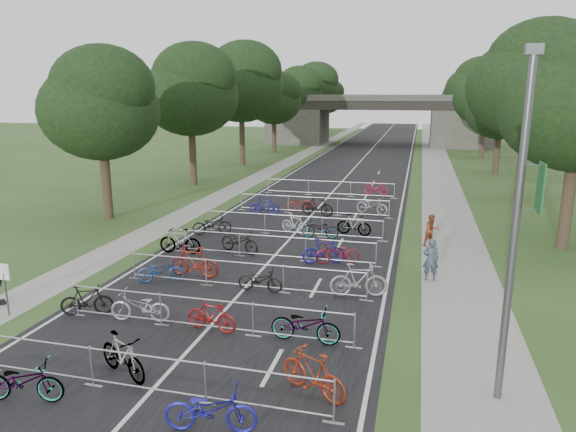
% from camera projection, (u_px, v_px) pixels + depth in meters
% --- Properties ---
extents(ground, '(200.00, 200.00, 0.00)m').
position_uv_depth(ground, '(148.00, 395.00, 12.60)').
color(ground, '#304F22').
rests_on(ground, ground).
extents(road, '(11.00, 140.00, 0.01)m').
position_uv_depth(road, '(365.00, 157.00, 59.71)').
color(road, black).
rests_on(road, ground).
extents(sidewalk_right, '(3.00, 140.00, 0.01)m').
position_uv_depth(sidewalk_right, '(436.00, 159.00, 57.79)').
color(sidewalk_right, gray).
rests_on(sidewalk_right, ground).
extents(sidewalk_left, '(2.00, 140.00, 0.01)m').
position_uv_depth(sidewalk_left, '(302.00, 155.00, 61.51)').
color(sidewalk_left, gray).
rests_on(sidewalk_left, ground).
extents(lane_markings, '(0.12, 140.00, 0.00)m').
position_uv_depth(lane_markings, '(365.00, 157.00, 59.71)').
color(lane_markings, silver).
rests_on(lane_markings, ground).
extents(overpass_bridge, '(31.00, 8.00, 7.05)m').
position_uv_depth(overpass_bridge, '(377.00, 120.00, 73.02)').
color(overpass_bridge, '#41403A').
rests_on(overpass_bridge, ground).
extents(lamppost, '(0.61, 0.65, 8.21)m').
position_uv_depth(lamppost, '(517.00, 228.00, 11.48)').
color(lamppost, '#4C4C51').
rests_on(lamppost, ground).
extents(park_sign, '(0.45, 0.06, 1.83)m').
position_uv_depth(park_sign, '(4.00, 280.00, 16.76)').
color(park_sign, '#4C4C51').
rests_on(park_sign, ground).
extents(tree_left_0, '(6.72, 6.72, 10.25)m').
position_uv_depth(tree_left_0, '(101.00, 106.00, 28.83)').
color(tree_left_0, '#33261C').
rests_on(tree_left_0, ground).
extents(tree_left_1, '(7.56, 7.56, 11.53)m').
position_uv_depth(tree_left_1, '(191.00, 92.00, 39.95)').
color(tree_left_1, '#33261C').
rests_on(tree_left_1, ground).
extents(tree_right_1, '(8.18, 8.18, 12.47)m').
position_uv_depth(tree_right_1, '(532.00, 83.00, 33.92)').
color(tree_right_1, '#33261C').
rests_on(tree_right_1, ground).
extents(tree_left_2, '(8.40, 8.40, 12.81)m').
position_uv_depth(tree_left_2, '(242.00, 84.00, 51.07)').
color(tree_left_2, '#33261C').
rests_on(tree_left_2, ground).
extents(tree_right_2, '(6.16, 6.16, 9.39)m').
position_uv_depth(tree_right_2, '(502.00, 108.00, 45.68)').
color(tree_right_2, '#33261C').
rests_on(tree_right_2, ground).
extents(tree_left_3, '(6.72, 6.72, 10.25)m').
position_uv_depth(tree_left_3, '(275.00, 99.00, 62.75)').
color(tree_left_3, '#33261C').
rests_on(tree_left_3, ground).
extents(tree_right_3, '(7.17, 7.17, 10.93)m').
position_uv_depth(tree_right_3, '(487.00, 96.00, 56.76)').
color(tree_right_3, '#33261C').
rests_on(tree_right_3, ground).
extents(tree_left_4, '(7.56, 7.56, 11.53)m').
position_uv_depth(tree_left_4, '(297.00, 93.00, 73.87)').
color(tree_left_4, '#33261C').
rests_on(tree_left_4, ground).
extents(tree_right_4, '(8.18, 8.18, 12.47)m').
position_uv_depth(tree_right_4, '(477.00, 88.00, 67.84)').
color(tree_right_4, '#33261C').
rests_on(tree_right_4, ground).
extents(tree_left_5, '(8.40, 8.40, 12.81)m').
position_uv_depth(tree_left_5, '(314.00, 88.00, 84.99)').
color(tree_left_5, '#33261C').
rests_on(tree_left_5, ground).
extents(tree_right_5, '(6.16, 6.16, 9.39)m').
position_uv_depth(tree_right_5, '(468.00, 102.00, 79.61)').
color(tree_right_5, '#33261C').
rests_on(tree_right_5, ground).
extents(tree_left_6, '(6.72, 6.72, 10.25)m').
position_uv_depth(tree_left_6, '(326.00, 97.00, 96.68)').
color(tree_left_6, '#33261C').
rests_on(tree_left_6, ground).
extents(tree_right_6, '(7.17, 7.17, 10.93)m').
position_uv_depth(tree_right_6, '(463.00, 95.00, 90.69)').
color(tree_right_6, '#33261C').
rests_on(tree_right_6, ground).
extents(barrier_row_0, '(9.70, 0.08, 1.10)m').
position_uv_depth(barrier_row_0, '(147.00, 375.00, 12.47)').
color(barrier_row_0, '#ADB0B5').
rests_on(barrier_row_0, ground).
extents(barrier_row_1, '(9.70, 0.08, 1.10)m').
position_uv_depth(barrier_row_1, '(206.00, 315.00, 15.86)').
color(barrier_row_1, '#ADB0B5').
rests_on(barrier_row_1, ground).
extents(barrier_row_2, '(9.70, 0.08, 1.10)m').
position_uv_depth(barrier_row_2, '(244.00, 276.00, 19.25)').
color(barrier_row_2, '#ADB0B5').
rests_on(barrier_row_2, ground).
extents(barrier_row_3, '(9.70, 0.08, 1.10)m').
position_uv_depth(barrier_row_3, '(272.00, 247.00, 22.83)').
color(barrier_row_3, '#ADB0B5').
rests_on(barrier_row_3, ground).
extents(barrier_row_4, '(9.70, 0.08, 1.10)m').
position_uv_depth(barrier_row_4, '(293.00, 225.00, 26.60)').
color(barrier_row_4, '#ADB0B5').
rests_on(barrier_row_4, ground).
extents(barrier_row_5, '(9.70, 0.08, 1.10)m').
position_uv_depth(barrier_row_5, '(313.00, 205.00, 31.32)').
color(barrier_row_5, '#ADB0B5').
rests_on(barrier_row_5, ground).
extents(barrier_row_6, '(9.70, 0.08, 1.10)m').
position_uv_depth(barrier_row_6, '(329.00, 188.00, 36.97)').
color(barrier_row_6, '#ADB0B5').
rests_on(barrier_row_6, ground).
extents(bike_0, '(2.10, 1.05, 1.05)m').
position_uv_depth(bike_0, '(23.00, 381.00, 12.22)').
color(bike_0, '#ADB0B5').
rests_on(bike_0, ground).
extents(bike_1, '(1.99, 1.36, 1.17)m').
position_uv_depth(bike_1, '(123.00, 356.00, 13.27)').
color(bike_1, '#ADB0B5').
rests_on(bike_1, ground).
extents(bike_2, '(2.15, 1.07, 1.08)m').
position_uv_depth(bike_2, '(211.00, 410.00, 11.10)').
color(bike_2, '#1F1B97').
rests_on(bike_2, ground).
extents(bike_3, '(2.01, 1.42, 1.19)m').
position_uv_depth(bike_3, '(313.00, 373.00, 12.44)').
color(bike_3, maroon).
rests_on(bike_3, ground).
extents(bike_4, '(1.78, 1.07, 1.04)m').
position_uv_depth(bike_4, '(87.00, 300.00, 17.01)').
color(bike_4, black).
rests_on(bike_4, ground).
extents(bike_5, '(2.04, 0.96, 1.03)m').
position_uv_depth(bike_5, '(140.00, 307.00, 16.52)').
color(bike_5, '#9E9FA5').
rests_on(bike_5, ground).
extents(bike_6, '(1.76, 0.73, 1.03)m').
position_uv_depth(bike_6, '(211.00, 316.00, 15.84)').
color(bike_6, maroon).
rests_on(bike_6, ground).
extents(bike_7, '(2.14, 0.81, 1.11)m').
position_uv_depth(bike_7, '(305.00, 325.00, 15.12)').
color(bike_7, '#ADB0B5').
rests_on(bike_7, ground).
extents(bike_8, '(1.90, 1.27, 0.94)m').
position_uv_depth(bike_8, '(161.00, 271.00, 20.01)').
color(bike_8, navy).
rests_on(bike_8, ground).
extents(bike_9, '(2.11, 0.63, 1.26)m').
position_uv_depth(bike_9, '(194.00, 262.00, 20.55)').
color(bike_9, maroon).
rests_on(bike_9, ground).
extents(bike_10, '(1.72, 0.63, 0.90)m').
position_uv_depth(bike_10, '(260.00, 280.00, 19.05)').
color(bike_10, black).
rests_on(bike_10, ground).
extents(bike_11, '(2.17, 1.07, 1.26)m').
position_uv_depth(bike_11, '(359.00, 280.00, 18.52)').
color(bike_11, gray).
rests_on(bike_11, ground).
extents(bike_12, '(2.02, 0.67, 1.20)m').
position_uv_depth(bike_12, '(180.00, 241.00, 23.54)').
color(bike_12, '#ADB0B5').
rests_on(bike_12, ground).
extents(bike_13, '(2.19, 1.30, 1.09)m').
position_uv_depth(bike_13, '(239.00, 241.00, 23.72)').
color(bike_13, black).
rests_on(bike_13, ground).
extents(bike_14, '(1.93, 1.14, 1.12)m').
position_uv_depth(bike_14, '(323.00, 251.00, 22.16)').
color(bike_14, navy).
rests_on(bike_14, ground).
extents(bike_15, '(2.00, 1.18, 0.99)m').
position_uv_depth(bike_15, '(337.00, 253.00, 22.15)').
color(bike_15, maroon).
rests_on(bike_15, ground).
extents(bike_16, '(2.13, 1.51, 1.06)m').
position_uv_depth(bike_16, '(212.00, 225.00, 26.77)').
color(bike_16, black).
rests_on(bike_16, ground).
extents(bike_17, '(1.77, 1.15, 1.03)m').
position_uv_depth(bike_17, '(295.00, 224.00, 26.94)').
color(bike_17, '#A9A7AF').
rests_on(bike_17, ground).
extents(bike_18, '(1.87, 0.71, 0.97)m').
position_uv_depth(bike_18, '(320.00, 229.00, 26.11)').
color(bike_18, '#ADB0B5').
rests_on(bike_18, ground).
extents(bike_19, '(1.90, 0.82, 1.10)m').
position_uv_depth(bike_19, '(354.00, 225.00, 26.65)').
color(bike_19, '#ADB0B5').
rests_on(bike_19, ground).
extents(bike_20, '(1.87, 0.69, 1.10)m').
position_uv_depth(bike_20, '(264.00, 206.00, 31.16)').
color(bike_20, navy).
rests_on(bike_20, ground).
extents(bike_21, '(2.02, 1.09, 1.01)m').
position_uv_depth(bike_21, '(302.00, 204.00, 31.86)').
color(bike_21, maroon).
rests_on(bike_21, ground).
extents(bike_22, '(2.08, 0.92, 1.21)m').
position_uv_depth(bike_22, '(317.00, 206.00, 30.83)').
color(bike_22, black).
rests_on(bike_22, ground).
extents(bike_23, '(2.17, 1.36, 1.08)m').
position_uv_depth(bike_23, '(372.00, 206.00, 31.31)').
color(bike_23, '#98979E').
rests_on(bike_23, ground).
extents(bike_27, '(1.99, 1.13, 1.16)m').
position_uv_depth(bike_27, '(376.00, 188.00, 36.97)').
color(bike_27, maroon).
rests_on(bike_27, ground).
extents(pedestrian_a, '(0.68, 0.50, 1.71)m').
position_uv_depth(pedestrian_a, '(431.00, 260.00, 20.10)').
color(pedestrian_a, '#353E4F').
rests_on(pedestrian_a, ground).
extents(pedestrian_b, '(0.97, 0.93, 1.57)m').
position_uv_depth(pedestrian_b, '(432.00, 231.00, 24.62)').
color(pedestrian_b, brown).
rests_on(pedestrian_b, ground).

